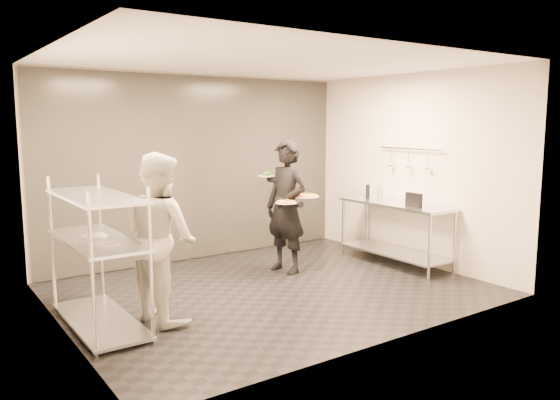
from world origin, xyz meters
TOP-DOWN VIEW (x-y plane):
  - room_shell at (0.00, 1.18)m, footprint 5.00×4.00m
  - pass_rack at (-2.15, -0.00)m, footprint 0.60×1.60m
  - prep_counter at (2.18, 0.00)m, footprint 0.60×1.80m
  - utensil_rail at (2.43, -0.00)m, footprint 0.07×1.20m
  - waiter at (0.63, 0.58)m, footprint 0.58×0.75m
  - chef at (-1.55, -0.19)m, footprint 0.81×0.97m
  - pizza_plate_near at (0.46, 0.35)m, footprint 0.29×0.29m
  - pizza_plate_far at (0.82, 0.39)m, footprint 0.35×0.35m
  - salad_plate at (0.54, 0.93)m, footprint 0.26×0.26m
  - pos_monitor at (2.06, -0.44)m, footprint 0.07×0.28m
  - bottle_green at (2.11, 0.36)m, footprint 0.06×0.06m
  - bottle_clear at (2.20, 0.35)m, footprint 0.06×0.06m
  - bottle_dark at (2.15, 0.57)m, footprint 0.06×0.06m

SIDE VIEW (x-z plane):
  - prep_counter at x=2.18m, z-range 0.17..1.09m
  - pass_rack at x=-2.15m, z-range 0.02..1.52m
  - chef at x=-1.55m, z-range 0.00..1.78m
  - waiter at x=0.63m, z-range 0.00..1.84m
  - pos_monitor at x=2.06m, z-range 0.92..1.12m
  - bottle_green at x=2.11m, z-range 0.92..1.13m
  - bottle_clear at x=2.20m, z-range 0.92..1.14m
  - bottle_dark at x=2.15m, z-range 0.92..1.14m
  - pizza_plate_near at x=0.46m, z-range 1.00..1.06m
  - pizza_plate_far at x=0.82m, z-range 1.06..1.11m
  - salad_plate at x=0.54m, z-range 1.31..1.39m
  - room_shell at x=0.00m, z-range 0.00..2.80m
  - utensil_rail at x=2.43m, z-range 1.39..1.70m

